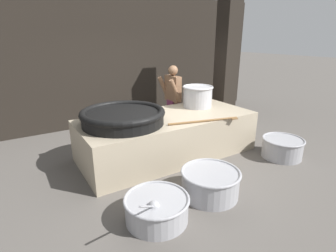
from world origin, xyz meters
TOP-DOWN VIEW (x-y plane):
  - ground_plane at (0.00, 0.00)m, footprint 60.00×60.00m
  - back_wall at (0.00, 2.73)m, footprint 9.31×0.24m
  - support_pillar at (2.29, 0.86)m, footprint 0.44×0.44m
  - hearth_platform at (0.00, 0.00)m, footprint 3.44×1.50m
  - giant_wok_near at (-0.92, 0.02)m, footprint 1.49×1.49m
  - stock_pot at (0.95, 0.29)m, footprint 0.67×0.67m
  - stirring_paddle at (0.42, -0.67)m, footprint 1.34×0.40m
  - cook at (0.77, 1.03)m, footprint 0.39×0.60m
  - prep_bowl_vegetables at (-1.20, -1.65)m, footprint 0.91×0.94m
  - prep_bowl_meat at (-0.24, -1.58)m, footprint 0.90×0.90m
  - prep_bowl_extra at (1.85, -1.31)m, footprint 0.80×0.80m

SIDE VIEW (x-z plane):
  - ground_plane at x=0.00m, z-range 0.00..0.00m
  - prep_bowl_vegetables at x=-1.20m, z-range -0.16..0.53m
  - prep_bowl_extra at x=1.85m, z-range 0.02..0.41m
  - prep_bowl_meat at x=-0.24m, z-range 0.02..0.42m
  - hearth_platform at x=0.00m, z-range 0.00..0.81m
  - stirring_paddle at x=0.42m, z-range 0.81..0.85m
  - cook at x=0.77m, z-range 0.07..1.72m
  - giant_wok_near at x=-0.92m, z-range 0.82..1.08m
  - stock_pot at x=0.95m, z-range 0.82..1.28m
  - back_wall at x=0.00m, z-range 0.00..3.35m
  - support_pillar at x=2.29m, z-range 0.00..3.35m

